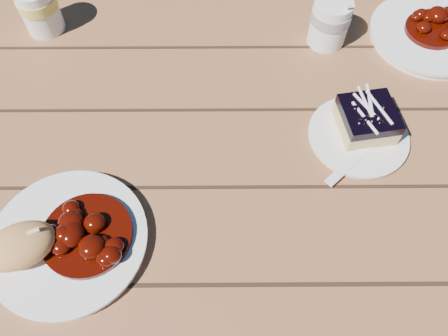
{
  "coord_description": "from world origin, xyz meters",
  "views": [
    {
      "loc": [
        0.18,
        -0.42,
        1.37
      ],
      "look_at": [
        0.18,
        -0.08,
        0.81
      ],
      "focal_mm": 35.0,
      "sensor_mm": 36.0,
      "label": 1
    }
  ],
  "objects_px": {
    "main_plate": "(69,242)",
    "blueberry_cake": "(367,119)",
    "bread_roll": "(20,246)",
    "picnic_table": "(135,192)",
    "second_cup": "(40,10)",
    "coffee_cup": "(329,23)",
    "dessert_plate": "(358,137)",
    "second_plate": "(429,35)"
  },
  "relations": [
    {
      "from": "main_plate",
      "to": "blueberry_cake",
      "type": "distance_m",
      "value": 0.52
    },
    {
      "from": "main_plate",
      "to": "bread_roll",
      "type": "bearing_deg",
      "value": -160.02
    },
    {
      "from": "picnic_table",
      "to": "main_plate",
      "type": "relative_size",
      "value": 8.67
    },
    {
      "from": "second_cup",
      "to": "picnic_table",
      "type": "bearing_deg",
      "value": -58.53
    },
    {
      "from": "bread_roll",
      "to": "second_cup",
      "type": "height_order",
      "value": "second_cup"
    },
    {
      "from": "coffee_cup",
      "to": "second_cup",
      "type": "xyz_separation_m",
      "value": [
        -0.57,
        0.04,
        0.0
      ]
    },
    {
      "from": "coffee_cup",
      "to": "second_cup",
      "type": "height_order",
      "value": "same"
    },
    {
      "from": "main_plate",
      "to": "second_cup",
      "type": "xyz_separation_m",
      "value": [
        -0.13,
        0.47,
        0.04
      ]
    },
    {
      "from": "dessert_plate",
      "to": "second_cup",
      "type": "bearing_deg",
      "value": 154.67
    },
    {
      "from": "picnic_table",
      "to": "blueberry_cake",
      "type": "bearing_deg",
      "value": 4.22
    },
    {
      "from": "second_plate",
      "to": "blueberry_cake",
      "type": "bearing_deg",
      "value": -126.8
    },
    {
      "from": "second_plate",
      "to": "second_cup",
      "type": "height_order",
      "value": "second_cup"
    },
    {
      "from": "second_cup",
      "to": "second_plate",
      "type": "bearing_deg",
      "value": -2.47
    },
    {
      "from": "blueberry_cake",
      "to": "second_cup",
      "type": "bearing_deg",
      "value": 147.18
    },
    {
      "from": "blueberry_cake",
      "to": "dessert_plate",
      "type": "bearing_deg",
      "value": -132.72
    },
    {
      "from": "bread_roll",
      "to": "second_plate",
      "type": "height_order",
      "value": "bread_roll"
    },
    {
      "from": "picnic_table",
      "to": "second_plate",
      "type": "relative_size",
      "value": 8.55
    },
    {
      "from": "picnic_table",
      "to": "second_cup",
      "type": "xyz_separation_m",
      "value": [
        -0.18,
        0.3,
        0.21
      ]
    },
    {
      "from": "main_plate",
      "to": "dessert_plate",
      "type": "distance_m",
      "value": 0.5
    },
    {
      "from": "coffee_cup",
      "to": "dessert_plate",
      "type": "bearing_deg",
      "value": -83.79
    },
    {
      "from": "picnic_table",
      "to": "dessert_plate",
      "type": "xyz_separation_m",
      "value": [
        0.41,
        0.02,
        0.17
      ]
    },
    {
      "from": "second_plate",
      "to": "second_cup",
      "type": "distance_m",
      "value": 0.78
    },
    {
      "from": "blueberry_cake",
      "to": "second_plate",
      "type": "bearing_deg",
      "value": 44.17
    },
    {
      "from": "main_plate",
      "to": "second_cup",
      "type": "relative_size",
      "value": 2.49
    },
    {
      "from": "picnic_table",
      "to": "main_plate",
      "type": "height_order",
      "value": "main_plate"
    },
    {
      "from": "picnic_table",
      "to": "coffee_cup",
      "type": "xyz_separation_m",
      "value": [
        0.39,
        0.26,
        0.21
      ]
    },
    {
      "from": "picnic_table",
      "to": "dessert_plate",
      "type": "distance_m",
      "value": 0.45
    },
    {
      "from": "main_plate",
      "to": "second_cup",
      "type": "bearing_deg",
      "value": 105.49
    },
    {
      "from": "picnic_table",
      "to": "coffee_cup",
      "type": "distance_m",
      "value": 0.51
    },
    {
      "from": "bread_roll",
      "to": "second_plate",
      "type": "bearing_deg",
      "value": 33.14
    },
    {
      "from": "blueberry_cake",
      "to": "second_cup",
      "type": "xyz_separation_m",
      "value": [
        -0.61,
        0.27,
        0.01
      ]
    },
    {
      "from": "main_plate",
      "to": "blueberry_cake",
      "type": "xyz_separation_m",
      "value": [
        0.48,
        0.21,
        0.03
      ]
    },
    {
      "from": "dessert_plate",
      "to": "second_cup",
      "type": "xyz_separation_m",
      "value": [
        -0.6,
        0.28,
        0.04
      ]
    },
    {
      "from": "blueberry_cake",
      "to": "coffee_cup",
      "type": "distance_m",
      "value": 0.23
    },
    {
      "from": "second_plate",
      "to": "dessert_plate",
      "type": "bearing_deg",
      "value": -126.62
    },
    {
      "from": "dessert_plate",
      "to": "coffee_cup",
      "type": "bearing_deg",
      "value": 96.21
    },
    {
      "from": "picnic_table",
      "to": "bread_roll",
      "type": "relative_size",
      "value": 19.52
    },
    {
      "from": "main_plate",
      "to": "blueberry_cake",
      "type": "relative_size",
      "value": 2.28
    },
    {
      "from": "dessert_plate",
      "to": "second_cup",
      "type": "height_order",
      "value": "second_cup"
    },
    {
      "from": "bread_roll",
      "to": "second_plate",
      "type": "xyz_separation_m",
      "value": [
        0.71,
        0.46,
        -0.03
      ]
    },
    {
      "from": "picnic_table",
      "to": "blueberry_cake",
      "type": "relative_size",
      "value": 19.76
    },
    {
      "from": "blueberry_cake",
      "to": "picnic_table",
      "type": "bearing_deg",
      "value": 175.19
    }
  ]
}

